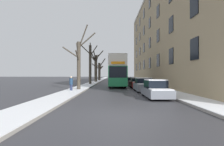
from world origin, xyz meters
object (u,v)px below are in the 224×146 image
(parked_car_1, at_px, (143,85))
(pedestrian_left_sidewalk, at_px, (71,83))
(parked_car_2, at_px, (137,83))
(bare_tree_left_0, at_px, (79,62))
(bare_tree_left_2, at_px, (96,66))
(double_decker_bus, at_px, (117,70))
(bare_tree_left_1, at_px, (90,63))
(parked_car_3, at_px, (132,82))
(parked_car_0, at_px, (156,89))
(bare_tree_left_3, at_px, (99,71))

(parked_car_1, height_order, pedestrian_left_sidewalk, pedestrian_left_sidewalk)
(parked_car_1, xyz_separation_m, parked_car_2, (-0.00, 5.10, -0.02))
(bare_tree_left_0, height_order, bare_tree_left_2, bare_tree_left_2)
(double_decker_bus, bearing_deg, bare_tree_left_1, 137.18)
(bare_tree_left_0, relative_size, parked_car_2, 1.80)
(parked_car_3, bearing_deg, parked_car_0, -90.00)
(bare_tree_left_3, bearing_deg, double_decker_bus, -80.13)
(double_decker_bus, distance_m, parked_car_0, 14.10)
(bare_tree_left_0, relative_size, bare_tree_left_2, 0.94)
(bare_tree_left_2, height_order, parked_car_3, bare_tree_left_2)
(bare_tree_left_0, height_order, parked_car_1, bare_tree_left_0)
(parked_car_1, bearing_deg, parked_car_0, -90.00)
(bare_tree_left_3, xyz_separation_m, parked_car_1, (7.36, -35.31, -2.44))
(parked_car_1, bearing_deg, bare_tree_left_2, 107.31)
(bare_tree_left_0, distance_m, double_decker_bus, 8.66)
(bare_tree_left_1, bearing_deg, pedestrian_left_sidewalk, -91.43)
(parked_car_3, bearing_deg, pedestrian_left_sidewalk, -124.84)
(bare_tree_left_0, height_order, parked_car_2, bare_tree_left_0)
(parked_car_3, bearing_deg, bare_tree_left_3, 106.63)
(parked_car_0, height_order, parked_car_3, parked_car_0)
(parked_car_0, bearing_deg, bare_tree_left_2, 104.28)
(parked_car_3, bearing_deg, bare_tree_left_0, -126.98)
(bare_tree_left_1, height_order, parked_car_1, bare_tree_left_1)
(bare_tree_left_1, height_order, parked_car_3, bare_tree_left_1)
(double_decker_bus, relative_size, parked_car_1, 2.67)
(bare_tree_left_2, relative_size, parked_car_1, 1.92)
(parked_car_3, bearing_deg, bare_tree_left_2, 119.39)
(bare_tree_left_1, xyz_separation_m, parked_car_2, (7.43, -7.68, -3.33))
(bare_tree_left_1, distance_m, bare_tree_left_2, 11.07)
(double_decker_bus, bearing_deg, bare_tree_left_3, 99.87)
(bare_tree_left_2, relative_size, bare_tree_left_3, 1.14)
(double_decker_bus, distance_m, parked_car_1, 8.99)
(bare_tree_left_0, height_order, parked_car_3, bare_tree_left_0)
(double_decker_bus, bearing_deg, pedestrian_left_sidewalk, -119.83)
(bare_tree_left_0, xyz_separation_m, bare_tree_left_1, (-0.20, 11.73, 0.72))
(bare_tree_left_3, height_order, double_decker_bus, bare_tree_left_3)
(bare_tree_left_2, bearing_deg, pedestrian_left_sidewalk, -90.78)
(double_decker_bus, height_order, parked_car_0, double_decker_bus)
(bare_tree_left_0, distance_m, pedestrian_left_sidewalk, 2.88)
(bare_tree_left_3, xyz_separation_m, parked_car_3, (7.36, -24.65, -2.48))
(bare_tree_left_0, distance_m, bare_tree_left_1, 11.76)
(parked_car_0, distance_m, parked_car_2, 10.44)
(parked_car_2, distance_m, parked_car_3, 5.55)
(parked_car_2, bearing_deg, bare_tree_left_1, 134.06)
(parked_car_0, bearing_deg, pedestrian_left_sidewalk, 148.05)
(bare_tree_left_3, distance_m, pedestrian_left_sidewalk, 35.88)
(bare_tree_left_2, xyz_separation_m, parked_car_3, (7.43, -13.20, -3.26))
(bare_tree_left_2, distance_m, parked_car_1, 25.19)
(bare_tree_left_3, xyz_separation_m, double_decker_bus, (4.69, -26.94, -0.56))
(bare_tree_left_3, height_order, parked_car_1, bare_tree_left_3)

